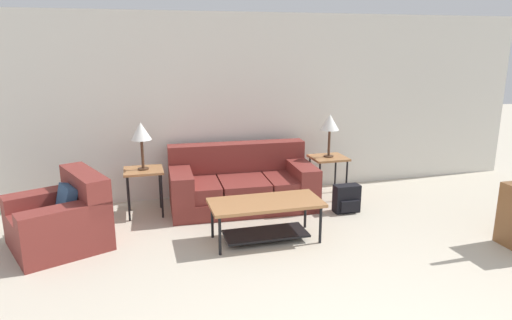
% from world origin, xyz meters
% --- Properties ---
extents(wall_back, '(9.02, 0.06, 2.60)m').
position_xyz_m(wall_back, '(0.00, 4.55, 1.30)').
color(wall_back, silver).
rests_on(wall_back, ground_plane).
extents(couch, '(1.96, 1.06, 0.82)m').
position_xyz_m(couch, '(-0.20, 3.96, 0.29)').
color(couch, maroon).
rests_on(couch, ground_plane).
extents(armchair, '(1.22, 1.23, 0.80)m').
position_xyz_m(armchair, '(-2.41, 3.23, 0.29)').
color(armchair, maroon).
rests_on(armchair, ground_plane).
extents(coffee_table, '(1.26, 0.58, 0.47)m').
position_xyz_m(coffee_table, '(-0.21, 2.77, 0.35)').
color(coffee_table, '#A87042').
rests_on(coffee_table, ground_plane).
extents(side_table_left, '(0.49, 0.45, 0.61)m').
position_xyz_m(side_table_left, '(-1.49, 3.97, 0.54)').
color(side_table_left, '#A87042').
rests_on(side_table_left, ground_plane).
extents(side_table_right, '(0.49, 0.45, 0.61)m').
position_xyz_m(side_table_right, '(1.08, 3.97, 0.54)').
color(side_table_right, '#A87042').
rests_on(side_table_right, ground_plane).
extents(table_lamp_left, '(0.26, 0.26, 0.61)m').
position_xyz_m(table_lamp_left, '(-1.49, 3.97, 1.09)').
color(table_lamp_left, '#472D1E').
rests_on(table_lamp_left, side_table_left).
extents(table_lamp_right, '(0.26, 0.26, 0.61)m').
position_xyz_m(table_lamp_right, '(1.08, 3.97, 1.09)').
color(table_lamp_right, '#472D1E').
rests_on(table_lamp_right, side_table_right).
extents(backpack, '(0.34, 0.24, 0.37)m').
position_xyz_m(backpack, '(1.08, 3.35, 0.18)').
color(backpack, black).
rests_on(backpack, ground_plane).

